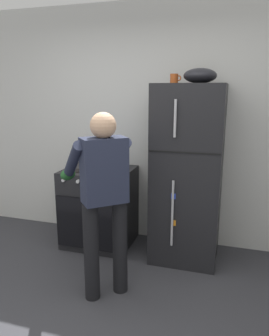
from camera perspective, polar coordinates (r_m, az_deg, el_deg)
kitchen_wall_back at (r=3.82m, az=2.48°, el=7.28°), size 6.00×0.10×2.70m
refrigerator at (r=3.43m, az=9.29°, el=-1.06°), size 0.68×0.72×1.83m
stove_range at (r=3.82m, az=-6.20°, el=-6.77°), size 0.76×0.67×0.90m
person_cook at (r=2.74m, az=-5.53°, el=-3.68°), size 0.71×0.75×1.60m
red_pot at (r=3.58m, az=-4.31°, el=0.52°), size 0.36×0.26×0.13m
coffee_mug at (r=3.40m, az=6.99°, el=15.24°), size 0.11×0.08×0.10m
pepper_mill at (r=3.98m, az=-9.20°, el=2.22°), size 0.05×0.05×0.20m
mixing_bowl at (r=3.31m, az=11.39°, el=15.53°), size 0.32×0.32×0.14m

